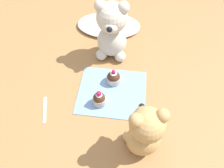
% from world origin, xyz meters
% --- Properties ---
extents(ground_plane, '(4.00, 4.00, 0.00)m').
position_xyz_m(ground_plane, '(0.00, 0.00, 0.00)').
color(ground_plane, '#9E7042').
extents(knitted_placemat, '(0.27, 0.24, 0.01)m').
position_xyz_m(knitted_placemat, '(0.00, 0.00, 0.00)').
color(knitted_placemat, '#7A9ED1').
rests_on(knitted_placemat, ground_plane).
extents(tulle_cloth, '(0.32, 0.20, 0.03)m').
position_xyz_m(tulle_cloth, '(-0.07, 0.40, 0.01)').
color(tulle_cloth, silver).
rests_on(tulle_cloth, ground_plane).
extents(teddy_bear_cream, '(0.14, 0.15, 0.27)m').
position_xyz_m(teddy_bear_cream, '(-0.03, 0.22, 0.13)').
color(teddy_bear_cream, beige).
rests_on(teddy_bear_cream, ground_plane).
extents(teddy_bear_tan, '(0.14, 0.13, 0.23)m').
position_xyz_m(teddy_bear_tan, '(0.13, -0.21, 0.11)').
color(teddy_bear_tan, tan).
rests_on(teddy_bear_tan, ground_plane).
extents(cupcake_near_cream_bear, '(0.06, 0.06, 0.07)m').
position_xyz_m(cupcake_near_cream_bear, '(0.00, 0.05, 0.03)').
color(cupcake_near_cream_bear, '#B2ADA3').
rests_on(cupcake_near_cream_bear, knitted_placemat).
extents(cupcake_near_tan_bear, '(0.05, 0.05, 0.07)m').
position_xyz_m(cupcake_near_tan_bear, '(-0.04, -0.06, 0.03)').
color(cupcake_near_tan_bear, '#B2ADA3').
rests_on(cupcake_near_tan_bear, knitted_placemat).
extents(teaspoon, '(0.04, 0.12, 0.01)m').
position_xyz_m(teaspoon, '(-0.25, -0.11, 0.00)').
color(teaspoon, silver).
rests_on(teaspoon, ground_plane).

